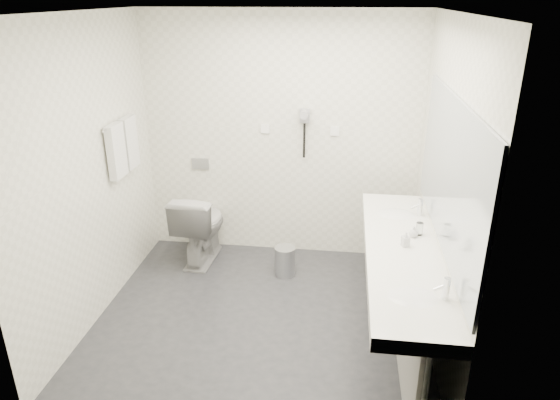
# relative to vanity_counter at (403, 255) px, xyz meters

# --- Properties ---
(floor) EXTENTS (2.80, 2.80, 0.00)m
(floor) POSITION_rel_vanity_counter_xyz_m (-1.12, 0.20, -0.80)
(floor) COLOR #2A2B30
(floor) RESTS_ON ground
(ceiling) EXTENTS (2.80, 2.80, 0.00)m
(ceiling) POSITION_rel_vanity_counter_xyz_m (-1.12, 0.20, 1.70)
(ceiling) COLOR white
(ceiling) RESTS_ON wall_back
(wall_back) EXTENTS (2.80, 0.00, 2.80)m
(wall_back) POSITION_rel_vanity_counter_xyz_m (-1.12, 1.50, 0.45)
(wall_back) COLOR white
(wall_back) RESTS_ON floor
(wall_front) EXTENTS (2.80, 0.00, 2.80)m
(wall_front) POSITION_rel_vanity_counter_xyz_m (-1.12, -1.10, 0.45)
(wall_front) COLOR white
(wall_front) RESTS_ON floor
(wall_left) EXTENTS (0.00, 2.60, 2.60)m
(wall_left) POSITION_rel_vanity_counter_xyz_m (-2.52, 0.20, 0.45)
(wall_left) COLOR white
(wall_left) RESTS_ON floor
(wall_right) EXTENTS (0.00, 2.60, 2.60)m
(wall_right) POSITION_rel_vanity_counter_xyz_m (0.27, 0.20, 0.45)
(wall_right) COLOR white
(wall_right) RESTS_ON floor
(vanity_counter) EXTENTS (0.55, 2.20, 0.10)m
(vanity_counter) POSITION_rel_vanity_counter_xyz_m (0.00, 0.00, 0.00)
(vanity_counter) COLOR white
(vanity_counter) RESTS_ON floor
(vanity_panel) EXTENTS (0.03, 2.15, 0.75)m
(vanity_panel) POSITION_rel_vanity_counter_xyz_m (0.02, 0.00, -0.42)
(vanity_panel) COLOR gray
(vanity_panel) RESTS_ON floor
(vanity_post_far) EXTENTS (0.06, 0.06, 0.75)m
(vanity_post_far) POSITION_rel_vanity_counter_xyz_m (0.05, 1.04, -0.42)
(vanity_post_far) COLOR silver
(vanity_post_far) RESTS_ON floor
(mirror) EXTENTS (0.02, 2.20, 1.05)m
(mirror) POSITION_rel_vanity_counter_xyz_m (0.26, 0.00, 0.65)
(mirror) COLOR #B2BCC6
(mirror) RESTS_ON wall_right
(basin_near) EXTENTS (0.40, 0.31, 0.05)m
(basin_near) POSITION_rel_vanity_counter_xyz_m (0.00, -0.65, 0.04)
(basin_near) COLOR white
(basin_near) RESTS_ON vanity_counter
(basin_far) EXTENTS (0.40, 0.31, 0.05)m
(basin_far) POSITION_rel_vanity_counter_xyz_m (0.00, 0.65, 0.04)
(basin_far) COLOR white
(basin_far) RESTS_ON vanity_counter
(faucet_near) EXTENTS (0.04, 0.04, 0.15)m
(faucet_near) POSITION_rel_vanity_counter_xyz_m (0.19, -0.65, 0.12)
(faucet_near) COLOR silver
(faucet_near) RESTS_ON vanity_counter
(faucet_far) EXTENTS (0.04, 0.04, 0.15)m
(faucet_far) POSITION_rel_vanity_counter_xyz_m (0.19, 0.65, 0.12)
(faucet_far) COLOR silver
(faucet_far) RESTS_ON vanity_counter
(soap_bottle_a) EXTENTS (0.07, 0.07, 0.12)m
(soap_bottle_a) POSITION_rel_vanity_counter_xyz_m (0.02, 0.05, 0.11)
(soap_bottle_a) COLOR white
(soap_bottle_a) RESTS_ON vanity_counter
(soap_bottle_b) EXTENTS (0.10, 0.10, 0.09)m
(soap_bottle_b) POSITION_rel_vanity_counter_xyz_m (0.10, 0.21, 0.09)
(soap_bottle_b) COLOR white
(soap_bottle_b) RESTS_ON vanity_counter
(glass_left) EXTENTS (0.07, 0.07, 0.10)m
(glass_left) POSITION_rel_vanity_counter_xyz_m (0.15, 0.26, 0.10)
(glass_left) COLOR silver
(glass_left) RESTS_ON vanity_counter
(toilet) EXTENTS (0.47, 0.78, 0.76)m
(toilet) POSITION_rel_vanity_counter_xyz_m (-1.91, 1.16, -0.42)
(toilet) COLOR white
(toilet) RESTS_ON floor
(flush_plate) EXTENTS (0.18, 0.02, 0.12)m
(flush_plate) POSITION_rel_vanity_counter_xyz_m (-1.98, 1.49, 0.15)
(flush_plate) COLOR #B2B5BA
(flush_plate) RESTS_ON wall_back
(pedal_bin) EXTENTS (0.23, 0.23, 0.29)m
(pedal_bin) POSITION_rel_vanity_counter_xyz_m (-1.00, 0.94, -0.66)
(pedal_bin) COLOR #B2B5BA
(pedal_bin) RESTS_ON floor
(bin_lid) EXTENTS (0.21, 0.21, 0.02)m
(bin_lid) POSITION_rel_vanity_counter_xyz_m (-1.00, 0.94, -0.50)
(bin_lid) COLOR #B2B5BA
(bin_lid) RESTS_ON pedal_bin
(towel_rail) EXTENTS (0.02, 0.62, 0.02)m
(towel_rail) POSITION_rel_vanity_counter_xyz_m (-2.47, 0.75, 0.75)
(towel_rail) COLOR silver
(towel_rail) RESTS_ON wall_left
(towel_near) EXTENTS (0.07, 0.24, 0.48)m
(towel_near) POSITION_rel_vanity_counter_xyz_m (-2.46, 0.61, 0.53)
(towel_near) COLOR white
(towel_near) RESTS_ON towel_rail
(towel_far) EXTENTS (0.07, 0.24, 0.48)m
(towel_far) POSITION_rel_vanity_counter_xyz_m (-2.46, 0.89, 0.53)
(towel_far) COLOR white
(towel_far) RESTS_ON towel_rail
(dryer_cradle) EXTENTS (0.10, 0.04, 0.14)m
(dryer_cradle) POSITION_rel_vanity_counter_xyz_m (-0.88, 1.47, 0.70)
(dryer_cradle) COLOR #97979C
(dryer_cradle) RESTS_ON wall_back
(dryer_barrel) EXTENTS (0.08, 0.14, 0.08)m
(dryer_barrel) POSITION_rel_vanity_counter_xyz_m (-0.88, 1.40, 0.73)
(dryer_barrel) COLOR #97979C
(dryer_barrel) RESTS_ON dryer_cradle
(dryer_cord) EXTENTS (0.02, 0.02, 0.35)m
(dryer_cord) POSITION_rel_vanity_counter_xyz_m (-0.88, 1.46, 0.45)
(dryer_cord) COLOR black
(dryer_cord) RESTS_ON dryer_cradle
(switch_plate_a) EXTENTS (0.09, 0.02, 0.09)m
(switch_plate_a) POSITION_rel_vanity_counter_xyz_m (-1.27, 1.49, 0.55)
(switch_plate_a) COLOR white
(switch_plate_a) RESTS_ON wall_back
(switch_plate_b) EXTENTS (0.09, 0.02, 0.09)m
(switch_plate_b) POSITION_rel_vanity_counter_xyz_m (-0.57, 1.49, 0.55)
(switch_plate_b) COLOR white
(switch_plate_b) RESTS_ON wall_back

